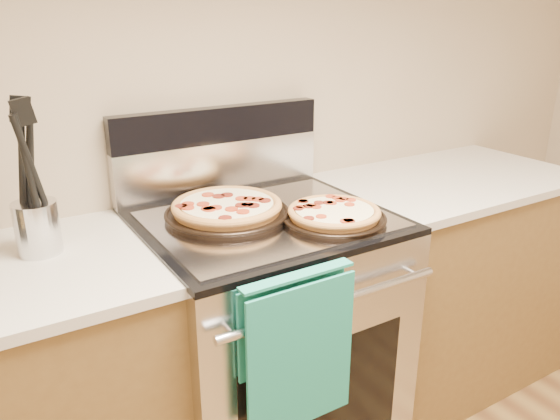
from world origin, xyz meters
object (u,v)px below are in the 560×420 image
pepperoni_pizza_back (227,209)px  pepperoni_pizza_front (334,215)px  range_body (266,345)px  utensil_crock (37,228)px

pepperoni_pizza_back → pepperoni_pizza_front: 0.33m
range_body → pepperoni_pizza_front: (0.16, -0.15, 0.50)m
pepperoni_pizza_back → utensil_crock: (-0.53, 0.06, 0.03)m
pepperoni_pizza_back → range_body: bearing=-26.1°
pepperoni_pizza_back → utensil_crock: utensil_crock is taller
pepperoni_pizza_front → utensil_crock: 0.84m
range_body → utensil_crock: (-0.64, 0.11, 0.53)m
range_body → utensil_crock: size_ratio=6.24×
pepperoni_pizza_back → pepperoni_pizza_front: pepperoni_pizza_back is taller
range_body → pepperoni_pizza_back: bearing=153.9°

